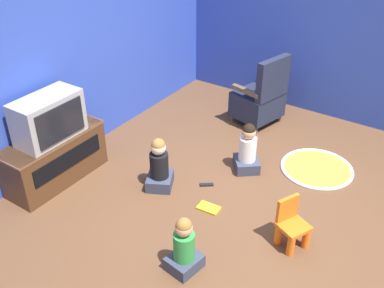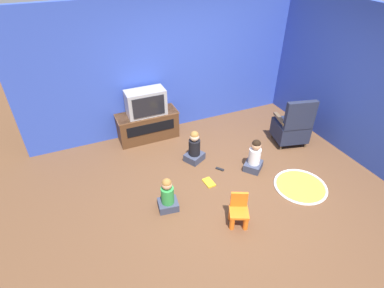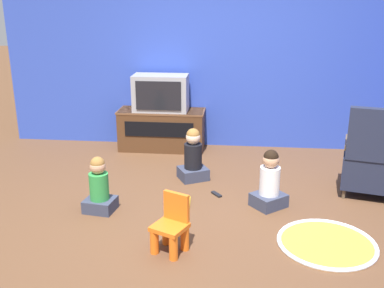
# 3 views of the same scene
# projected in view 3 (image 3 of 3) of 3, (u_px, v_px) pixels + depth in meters

# --- Properties ---
(ground_plane) EXTENTS (30.00, 30.00, 0.00)m
(ground_plane) POSITION_uv_depth(u_px,v_px,m) (210.00, 215.00, 4.37)
(ground_plane) COLOR brown
(wall_back) EXTENTS (5.52, 0.12, 2.55)m
(wall_back) POSITION_uv_depth(u_px,v_px,m) (204.00, 54.00, 6.10)
(wall_back) COLOR #2D47B2
(wall_back) RESTS_ON ground_plane
(tv_cabinet) EXTENTS (1.18, 0.45, 0.55)m
(tv_cabinet) POSITION_uv_depth(u_px,v_px,m) (162.00, 129.00, 6.18)
(tv_cabinet) COLOR #4C2D19
(tv_cabinet) RESTS_ON ground_plane
(television) EXTENTS (0.73, 0.38, 0.49)m
(television) POSITION_uv_depth(u_px,v_px,m) (161.00, 93.00, 6.00)
(television) COLOR #939399
(television) RESTS_ON tv_cabinet
(black_armchair) EXTENTS (0.69, 0.66, 0.99)m
(black_armchair) POSITION_uv_depth(u_px,v_px,m) (372.00, 162.00, 4.69)
(black_armchair) COLOR brown
(black_armchair) RESTS_ON ground_plane
(yellow_kid_chair) EXTENTS (0.34, 0.33, 0.49)m
(yellow_kid_chair) POSITION_uv_depth(u_px,v_px,m) (171.00, 229.00, 3.70)
(yellow_kid_chair) COLOR orange
(yellow_kid_chair) RESTS_ON ground_plane
(play_mat) EXTENTS (0.85, 0.85, 0.04)m
(play_mat) POSITION_uv_depth(u_px,v_px,m) (327.00, 243.00, 3.84)
(play_mat) COLOR gold
(play_mat) RESTS_ON ground_plane
(child_watching_left) EXTENTS (0.32, 0.29, 0.56)m
(child_watching_left) POSITION_uv_depth(u_px,v_px,m) (99.00, 188.00, 4.38)
(child_watching_left) COLOR #33384C
(child_watching_left) RESTS_ON ground_plane
(child_watching_center) EXTENTS (0.41, 0.40, 0.60)m
(child_watching_center) POSITION_uv_depth(u_px,v_px,m) (270.00, 182.00, 4.47)
(child_watching_center) COLOR #33384C
(child_watching_center) RESTS_ON ground_plane
(child_watching_right) EXTENTS (0.40, 0.39, 0.61)m
(child_watching_right) POSITION_uv_depth(u_px,v_px,m) (193.00, 157.00, 5.15)
(child_watching_right) COLOR #33384C
(child_watching_right) RESTS_ON ground_plane
(book) EXTENTS (0.16, 0.24, 0.02)m
(book) POSITION_uv_depth(u_px,v_px,m) (183.00, 202.00, 4.61)
(book) COLOR gold
(book) RESTS_ON ground_plane
(remote_control) EXTENTS (0.13, 0.15, 0.02)m
(remote_control) POSITION_uv_depth(u_px,v_px,m) (216.00, 194.00, 4.80)
(remote_control) COLOR black
(remote_control) RESTS_ON ground_plane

